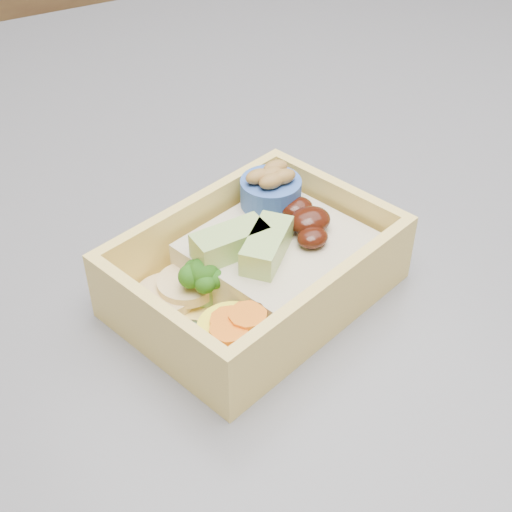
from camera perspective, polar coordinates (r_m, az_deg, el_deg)
island at (r=0.90m, az=1.15°, el=-18.43°), size 1.24×0.84×0.92m
bento_box at (r=0.44m, az=0.29°, el=-0.70°), size 0.19×0.16×0.06m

